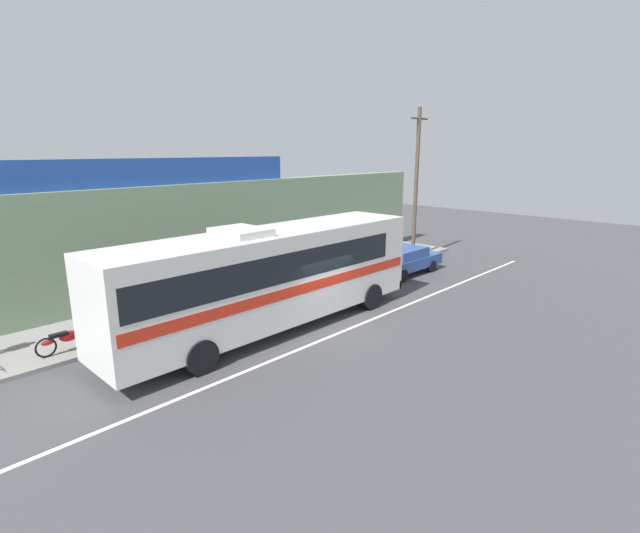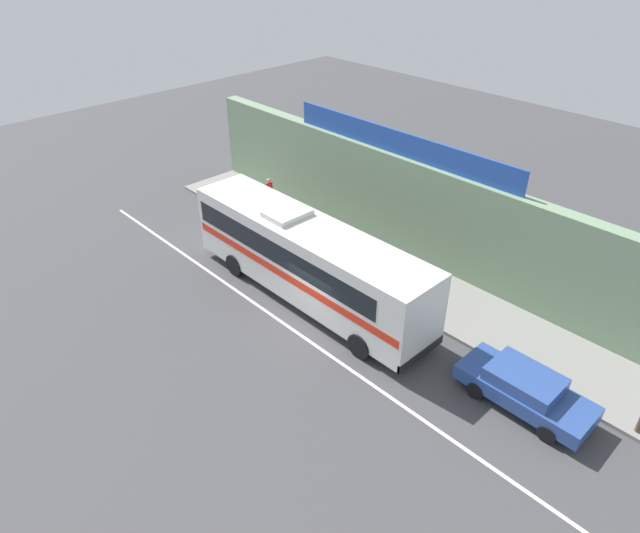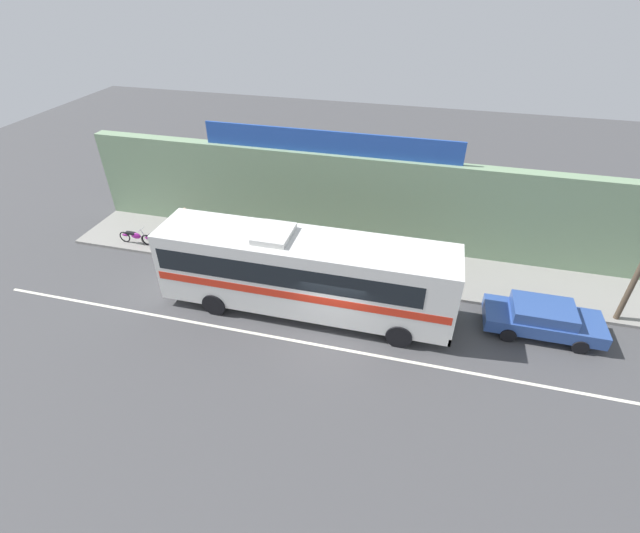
% 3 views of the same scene
% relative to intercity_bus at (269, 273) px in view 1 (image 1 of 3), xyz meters
% --- Properties ---
extents(ground_plane, '(70.00, 70.00, 0.00)m').
position_rel_intercity_bus_xyz_m(ground_plane, '(1.59, -1.19, -2.07)').
color(ground_plane, '#444447').
extents(sidewalk_slab, '(30.00, 3.60, 0.14)m').
position_rel_intercity_bus_xyz_m(sidewalk_slab, '(1.59, 4.01, -2.00)').
color(sidewalk_slab, gray).
rests_on(sidewalk_slab, ground_plane).
extents(storefront_facade, '(30.00, 0.70, 4.80)m').
position_rel_intercity_bus_xyz_m(storefront_facade, '(1.59, 6.16, 0.33)').
color(storefront_facade, gray).
rests_on(storefront_facade, ground_plane).
extents(storefront_billboard, '(12.76, 0.12, 1.10)m').
position_rel_intercity_bus_xyz_m(storefront_billboard, '(-0.40, 6.16, 3.28)').
color(storefront_billboard, '#234CAD').
rests_on(storefront_billboard, storefront_facade).
extents(road_center_stripe, '(30.00, 0.14, 0.01)m').
position_rel_intercity_bus_xyz_m(road_center_stripe, '(1.59, -1.99, -2.06)').
color(road_center_stripe, silver).
rests_on(road_center_stripe, ground_plane).
extents(intercity_bus, '(12.28, 2.69, 3.78)m').
position_rel_intercity_bus_xyz_m(intercity_bus, '(0.00, 0.00, 0.00)').
color(intercity_bus, silver).
rests_on(intercity_bus, ground_plane).
extents(parked_car, '(4.55, 1.92, 1.37)m').
position_rel_intercity_bus_xyz_m(parked_car, '(9.76, 1.01, -1.33)').
color(parked_car, '#2D4C93').
rests_on(parked_car, ground_plane).
extents(utility_pole, '(1.60, 0.22, 8.33)m').
position_rel_intercity_bus_xyz_m(utility_pole, '(13.03, 2.56, 2.38)').
color(utility_pole, brown).
rests_on(utility_pole, sidewalk_slab).
extents(motorcycle_orange, '(1.83, 0.56, 0.94)m').
position_rel_intercity_bus_xyz_m(motorcycle_orange, '(-5.82, 2.86, -1.50)').
color(motorcycle_orange, black).
rests_on(motorcycle_orange, sidewalk_slab).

